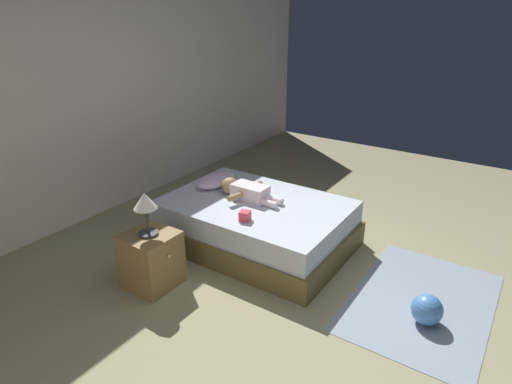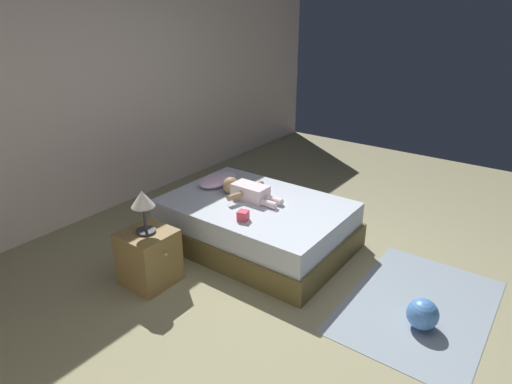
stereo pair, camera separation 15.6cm
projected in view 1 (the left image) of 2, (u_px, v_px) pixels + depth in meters
ground_plane at (351, 299)px, 3.45m from camera, size 8.00×8.00×0.00m
wall_behind_bed at (87, 92)px, 4.46m from camera, size 8.00×0.12×2.65m
bed at (256, 224)px, 4.16m from camera, size 1.20×1.73×0.45m
pillow at (216, 180)px, 4.43m from camera, size 0.47×0.28×0.10m
baby at (246, 191)px, 4.13m from camera, size 0.50×0.65×0.16m
toothbrush at (255, 185)px, 4.42m from camera, size 0.05×0.15×0.02m
nightstand at (151, 259)px, 3.55m from camera, size 0.39×0.42×0.47m
lamp at (145, 204)px, 3.35m from camera, size 0.19×0.19×0.36m
rug at (421, 301)px, 3.41m from camera, size 1.46×1.00×0.01m
toy_ball at (427, 309)px, 3.14m from camera, size 0.23×0.23×0.23m
toy_block at (245, 216)px, 3.70m from camera, size 0.10×0.10×0.09m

